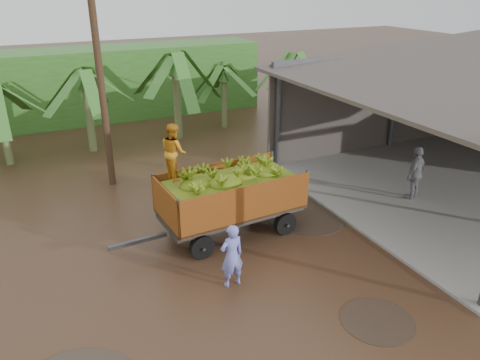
% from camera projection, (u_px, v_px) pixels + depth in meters
% --- Properties ---
extents(ground, '(100.00, 100.00, 0.00)m').
position_uv_depth(ground, '(204.00, 280.00, 11.57)').
color(ground, black).
rests_on(ground, ground).
extents(hedge_north, '(22.00, 3.00, 3.60)m').
position_uv_depth(hedge_north, '(48.00, 88.00, 23.32)').
color(hedge_north, '#2D661E').
rests_on(hedge_north, ground).
extents(banana_trailer, '(5.61, 2.17, 3.39)m').
position_uv_depth(banana_trailer, '(229.00, 194.00, 13.24)').
color(banana_trailer, '#AD5818').
rests_on(banana_trailer, ground).
extents(man_blue, '(0.62, 0.43, 1.64)m').
position_uv_depth(man_blue, '(232.00, 256.00, 11.06)').
color(man_blue, '#7277D1').
rests_on(man_blue, ground).
extents(man_grey, '(1.20, 0.83, 1.89)m').
position_uv_depth(man_grey, '(415.00, 174.00, 15.35)').
color(man_grey, gray).
rests_on(man_grey, ground).
extents(utility_pole, '(1.20, 0.24, 7.73)m').
position_uv_depth(utility_pole, '(100.00, 75.00, 15.37)').
color(utility_pole, '#47301E').
rests_on(utility_pole, ground).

